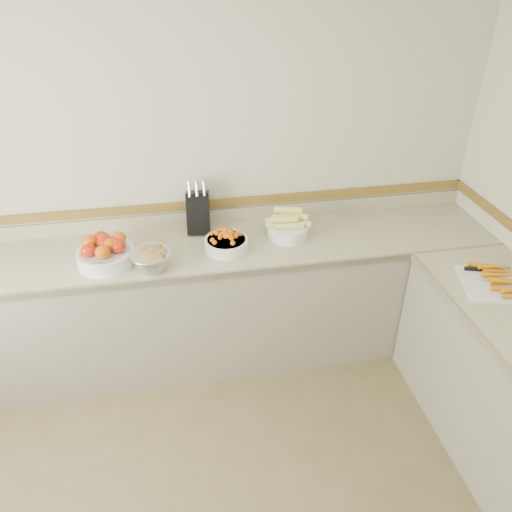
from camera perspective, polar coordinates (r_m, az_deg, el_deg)
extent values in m
plane|color=beige|center=(3.34, -8.04, 9.66)|extent=(4.00, 0.00, 4.00)
cube|color=tan|center=(3.24, -7.13, 0.63)|extent=(4.00, 0.65, 0.04)
cube|color=gray|center=(3.50, -6.64, -5.66)|extent=(4.00, 0.63, 0.86)
cube|color=#7C7054|center=(2.98, -6.68, -2.50)|extent=(4.00, 0.02, 0.04)
cube|color=tan|center=(3.48, -7.60, 4.28)|extent=(4.00, 0.02, 0.10)
cube|color=brown|center=(3.44, -7.71, 5.73)|extent=(4.00, 0.02, 0.06)
cube|color=black|center=(3.36, -6.63, 4.95)|extent=(0.17, 0.20, 0.30)
cylinder|color=silver|center=(3.25, -7.62, 7.37)|extent=(0.02, 0.04, 0.08)
cylinder|color=silver|center=(3.25, -6.78, 7.45)|extent=(0.02, 0.04, 0.08)
cylinder|color=silver|center=(3.26, -5.93, 7.53)|extent=(0.02, 0.04, 0.08)
cylinder|color=silver|center=(3.28, -7.66, 7.59)|extent=(0.02, 0.04, 0.08)
cylinder|color=silver|center=(3.28, -6.82, 7.66)|extent=(0.02, 0.04, 0.08)
cylinder|color=silver|center=(3.28, -5.98, 7.74)|extent=(0.02, 0.04, 0.08)
cylinder|color=silver|center=(3.31, -7.69, 7.80)|extent=(0.02, 0.04, 0.08)
cylinder|color=silver|center=(3.31, -6.86, 7.88)|extent=(0.02, 0.04, 0.08)
cylinder|color=silver|center=(3.31, -6.03, 7.95)|extent=(0.02, 0.04, 0.08)
cylinder|color=silver|center=(3.17, -16.78, -0.09)|extent=(0.34, 0.34, 0.09)
torus|color=silver|center=(3.15, -16.89, 0.53)|extent=(0.35, 0.35, 0.01)
cylinder|color=white|center=(3.15, -16.89, 0.53)|extent=(0.30, 0.30, 0.01)
ellipsoid|color=#B42407|center=(3.10, -18.65, 0.64)|extent=(0.09, 0.09, 0.08)
ellipsoid|color=#C44A07|center=(3.05, -17.14, 0.41)|extent=(0.09, 0.09, 0.08)
ellipsoid|color=#B42407|center=(3.08, -15.50, 1.06)|extent=(0.09, 0.09, 0.08)
ellipsoid|color=#C44A07|center=(3.19, -18.47, 1.60)|extent=(0.09, 0.09, 0.08)
ellipsoid|color=#B42407|center=(3.14, -17.00, 1.39)|extent=(0.09, 0.09, 0.08)
ellipsoid|color=#C44A07|center=(3.17, -15.40, 2.01)|extent=(0.09, 0.09, 0.08)
ellipsoid|color=#B42407|center=(3.21, -17.31, 2.02)|extent=(0.09, 0.09, 0.08)
ellipsoid|color=#C44A07|center=(3.11, -16.30, 1.25)|extent=(0.09, 0.09, 0.08)
ellipsoid|color=#B42407|center=(3.17, -16.95, 1.75)|extent=(0.09, 0.09, 0.08)
cylinder|color=silver|center=(3.18, -3.40, 1.37)|extent=(0.28, 0.28, 0.07)
torus|color=silver|center=(3.17, -3.42, 1.84)|extent=(0.28, 0.28, 0.01)
cylinder|color=white|center=(3.17, -3.42, 1.84)|extent=(0.24, 0.24, 0.01)
sphere|color=#CC5907|center=(3.12, -3.41, 2.49)|extent=(0.03, 0.03, 0.03)
sphere|color=#CC5907|center=(3.21, -4.49, 2.88)|extent=(0.03, 0.03, 0.03)
sphere|color=#CC5907|center=(3.15, -4.78, 2.28)|extent=(0.03, 0.03, 0.03)
sphere|color=#CC5907|center=(3.19, -2.78, 2.91)|extent=(0.03, 0.03, 0.03)
sphere|color=#CC5907|center=(3.11, -4.15, 2.08)|extent=(0.03, 0.03, 0.03)
sphere|color=#CC5907|center=(3.15, -2.85, 2.82)|extent=(0.03, 0.03, 0.03)
sphere|color=#CC5907|center=(3.13, -3.61, 2.99)|extent=(0.03, 0.03, 0.03)
sphere|color=#CC5907|center=(3.11, -4.04, 2.30)|extent=(0.03, 0.03, 0.03)
sphere|color=#CC5907|center=(3.14, -2.93, 2.80)|extent=(0.03, 0.03, 0.03)
sphere|color=#CC5907|center=(3.19, -3.78, 2.91)|extent=(0.03, 0.03, 0.03)
sphere|color=#CC5907|center=(3.13, -3.95, 2.46)|extent=(0.03, 0.03, 0.03)
sphere|color=#CC5907|center=(3.13, -3.72, 2.66)|extent=(0.03, 0.03, 0.03)
sphere|color=#CC5907|center=(3.20, -5.07, 2.59)|extent=(0.03, 0.03, 0.03)
sphere|color=#CC5907|center=(3.11, -3.23, 2.52)|extent=(0.03, 0.03, 0.03)
sphere|color=#CC5907|center=(3.18, -3.54, 3.03)|extent=(0.03, 0.03, 0.03)
sphere|color=#CC5907|center=(3.16, -2.57, 2.83)|extent=(0.03, 0.03, 0.03)
sphere|color=#CC5907|center=(3.11, -3.56, 2.26)|extent=(0.03, 0.03, 0.03)
sphere|color=#CC5907|center=(3.08, -3.79, 1.65)|extent=(0.03, 0.03, 0.03)
sphere|color=#CC5907|center=(3.09, -3.40, 1.72)|extent=(0.03, 0.03, 0.03)
sphere|color=#CC5907|center=(3.15, -3.65, 2.84)|extent=(0.03, 0.03, 0.03)
sphere|color=#CC5907|center=(3.18, -4.62, 2.72)|extent=(0.03, 0.03, 0.03)
sphere|color=#CC5907|center=(3.19, -2.04, 2.73)|extent=(0.03, 0.03, 0.03)
sphere|color=#CC5907|center=(3.14, -1.88, 2.16)|extent=(0.03, 0.03, 0.03)
sphere|color=#CC5907|center=(3.10, -3.34, 2.19)|extent=(0.03, 0.03, 0.03)
sphere|color=#CC5907|center=(3.17, -3.08, 2.84)|extent=(0.03, 0.03, 0.03)
sphere|color=#CC5907|center=(3.13, -3.44, 3.03)|extent=(0.03, 0.03, 0.03)
sphere|color=#CC5907|center=(3.12, -4.01, 2.56)|extent=(0.03, 0.03, 0.03)
sphere|color=#CC5907|center=(3.15, -3.32, 2.91)|extent=(0.03, 0.03, 0.03)
sphere|color=#CC5907|center=(3.14, -3.48, 2.73)|extent=(0.03, 0.03, 0.03)
sphere|color=#CC5907|center=(3.17, -3.57, 2.88)|extent=(0.03, 0.03, 0.03)
sphere|color=#CC5907|center=(3.11, -2.28, 2.13)|extent=(0.03, 0.03, 0.03)
sphere|color=#CC5907|center=(3.11, -4.00, 2.15)|extent=(0.03, 0.03, 0.03)
sphere|color=#CC5907|center=(3.12, -5.01, 1.82)|extent=(0.03, 0.03, 0.03)
sphere|color=#CC5907|center=(3.12, -3.77, 2.39)|extent=(0.03, 0.03, 0.03)
sphere|color=#CC5907|center=(3.07, -3.42, 1.36)|extent=(0.03, 0.03, 0.03)
sphere|color=#CC5907|center=(3.16, -4.98, 2.33)|extent=(0.03, 0.03, 0.03)
sphere|color=#CC5907|center=(3.15, -2.73, 2.56)|extent=(0.03, 0.03, 0.03)
sphere|color=#CC5907|center=(3.09, -2.89, 1.67)|extent=(0.03, 0.03, 0.03)
sphere|color=#CC5907|center=(3.13, -2.21, 2.26)|extent=(0.03, 0.03, 0.03)
sphere|color=#CC5907|center=(3.19, -2.91, 3.02)|extent=(0.03, 0.03, 0.03)
sphere|color=#CC5907|center=(3.20, -3.17, 3.01)|extent=(0.03, 0.03, 0.03)
sphere|color=#CC5907|center=(3.11, -1.81, 1.82)|extent=(0.03, 0.03, 0.03)
cylinder|color=silver|center=(3.32, 3.63, 2.89)|extent=(0.27, 0.27, 0.08)
torus|color=silver|center=(3.31, 3.65, 3.42)|extent=(0.28, 0.28, 0.01)
cylinder|color=#D0D85A|center=(3.27, 2.73, 3.57)|extent=(0.19, 0.09, 0.04)
cylinder|color=#D0D85A|center=(3.26, 3.84, 3.46)|extent=(0.19, 0.06, 0.04)
cylinder|color=#D0D85A|center=(3.30, 4.73, 3.78)|extent=(0.18, 0.11, 0.04)
cylinder|color=#D0D85A|center=(3.32, 2.67, 4.03)|extent=(0.19, 0.08, 0.04)
cylinder|color=#D0D85A|center=(3.34, 4.02, 4.22)|extent=(0.18, 0.12, 0.04)
cylinder|color=#D0D85A|center=(3.27, 3.38, 4.41)|extent=(0.19, 0.07, 0.04)
cylinder|color=#D0D85A|center=(3.29, 4.35, 4.58)|extent=(0.19, 0.11, 0.04)
cylinder|color=#D0D85A|center=(3.28, 3.68, 5.27)|extent=(0.19, 0.09, 0.04)
cylinder|color=#D0D85A|center=(3.24, 3.18, 4.16)|extent=(0.19, 0.06, 0.04)
cylinder|color=#B2B2BA|center=(3.03, -11.84, -0.57)|extent=(0.25, 0.25, 0.12)
torus|color=#B2B2BA|center=(3.00, -11.95, 0.29)|extent=(0.26, 0.26, 0.01)
ellipsoid|color=#A81713|center=(3.01, -11.93, 0.15)|extent=(0.21, 0.21, 0.07)
cube|color=#A81713|center=(3.03, -10.95, 1.23)|extent=(0.02, 0.02, 0.02)
cube|color=#70AC54|center=(2.98, -10.49, 0.42)|extent=(0.02, 0.02, 0.02)
cube|color=#A81713|center=(3.04, -11.59, 0.87)|extent=(0.02, 0.02, 0.02)
cube|color=#70AC54|center=(3.00, -12.93, 0.44)|extent=(0.02, 0.02, 0.02)
cube|color=#A81713|center=(2.95, -10.54, 0.38)|extent=(0.02, 0.02, 0.02)
cube|color=#70AC54|center=(2.96, -10.86, 0.41)|extent=(0.02, 0.02, 0.02)
cube|color=#A81713|center=(2.99, -12.08, 0.47)|extent=(0.02, 0.02, 0.02)
cube|color=#70AC54|center=(2.98, -11.86, 0.52)|extent=(0.02, 0.02, 0.02)
cube|color=#A81713|center=(3.04, -11.29, 1.25)|extent=(0.02, 0.02, 0.02)
cube|color=#70AC54|center=(3.00, -12.83, 0.49)|extent=(0.02, 0.02, 0.02)
cube|color=#A81713|center=(3.04, -13.00, 0.88)|extent=(0.02, 0.02, 0.02)
cube|color=#70AC54|center=(2.99, -10.45, 0.65)|extent=(0.02, 0.02, 0.02)
cube|color=#A81713|center=(3.01, -12.59, 0.81)|extent=(0.02, 0.02, 0.02)
cube|color=#70AC54|center=(2.98, -12.20, 0.30)|extent=(0.02, 0.02, 0.02)
cube|color=silver|center=(3.19, 26.44, -2.96)|extent=(0.54, 0.47, 0.01)
cone|color=#CC7707|center=(3.14, 27.15, -3.29)|extent=(0.18, 0.07, 0.03)
cone|color=#CC7707|center=(3.14, 26.99, -2.66)|extent=(0.18, 0.07, 0.03)
cone|color=#CC7707|center=(3.17, 26.62, -2.75)|extent=(0.18, 0.07, 0.03)
cone|color=#CC7707|center=(3.19, 26.36, -2.48)|extent=(0.18, 0.07, 0.03)
cone|color=#CC7707|center=(3.19, 26.21, -1.86)|extent=(0.18, 0.07, 0.03)
cone|color=#CC7707|center=(3.22, 25.86, -1.95)|extent=(0.18, 0.07, 0.03)
cone|color=#CC7707|center=(3.24, 25.61, -1.69)|extent=(0.18, 0.07, 0.03)
cone|color=#CC7707|center=(3.25, 25.45, -1.08)|extent=(0.18, 0.07, 0.03)
cone|color=#CC7707|center=(3.28, 25.11, -1.17)|extent=(0.18, 0.07, 0.03)
cone|color=#CC7707|center=(3.29, 24.87, -0.92)|extent=(0.18, 0.07, 0.03)
cube|color=silver|center=(3.31, 25.57, -1.17)|extent=(0.19, 0.09, 0.00)
cube|color=black|center=(3.23, 23.56, -1.35)|extent=(0.10, 0.05, 0.02)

